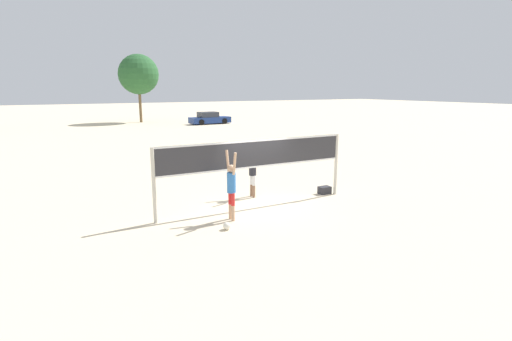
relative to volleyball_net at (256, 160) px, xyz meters
name	(u,v)px	position (x,y,z in m)	size (l,w,h in m)	color
ground_plane	(256,207)	(0.00, 0.00, -1.70)	(200.00, 200.00, 0.00)	beige
volleyball_net	(256,160)	(0.00, 0.00, 0.00)	(7.26, 0.12, 2.38)	beige
player_spiker	(231,184)	(-1.37, -0.87, -0.52)	(0.28, 0.72, 2.22)	tan
player_blocker	(253,169)	(0.52, 1.20, -0.59)	(0.28, 0.70, 2.10)	#8C664C
volleyball	(227,226)	(-1.89, -1.61, -1.58)	(0.23, 0.23, 0.23)	silver
gear_bag	(325,190)	(3.23, 0.22, -1.55)	(0.47, 0.32, 0.29)	#2D2D33
parked_car_near	(209,119)	(11.16, 31.20, -1.08)	(4.79, 2.06, 1.39)	navy
tree_left_cluster	(138,74)	(4.81, 37.42, 3.96)	(4.71, 4.71, 8.03)	brown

